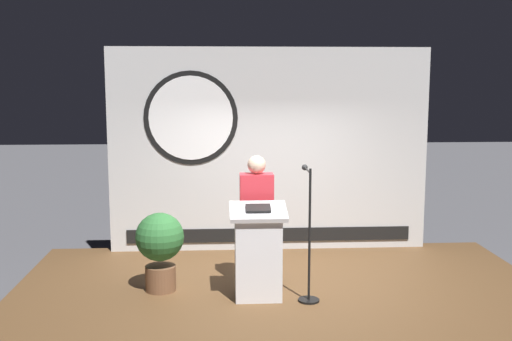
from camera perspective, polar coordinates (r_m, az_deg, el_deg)
ground_plane at (r=7.50m, az=2.37°, el=-13.25°), size 40.00×40.00×0.00m
stage_platform at (r=7.45m, az=2.38°, el=-12.17°), size 6.40×4.00×0.30m
banner_display at (r=8.87m, az=0.97°, el=1.94°), size 4.61×0.12×2.93m
podium at (r=7.01m, az=0.19°, el=-7.65°), size 0.64×0.50×1.08m
speaker_person at (r=7.40m, az=0.06°, el=-4.57°), size 0.40×0.26×1.58m
microphone_stand at (r=6.98m, az=4.90°, el=-7.65°), size 0.24×0.60×1.51m
potted_plant at (r=7.32m, az=-8.92°, el=-6.78°), size 0.57×0.57×0.93m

